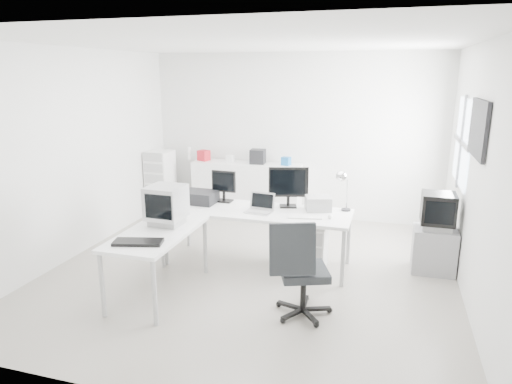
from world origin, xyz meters
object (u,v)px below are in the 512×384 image
(main_desk, at_px, (257,237))
(sideboard, at_px, (247,189))
(lcd_monitor_large, at_px, (288,187))
(tv_cabinet, at_px, (434,250))
(side_desk, at_px, (159,262))
(office_chair, at_px, (304,267))
(inkjet_printer, at_px, (199,197))
(crt_tv, at_px, (438,212))
(laser_printer, at_px, (318,203))
(drawer_pedestal, at_px, (311,247))
(lcd_monitor_small, at_px, (224,186))
(laptop, at_px, (259,205))
(filing_cabinet, at_px, (161,183))
(crt_monitor, at_px, (166,204))

(main_desk, height_order, sideboard, sideboard)
(lcd_monitor_large, distance_m, tv_cabinet, 2.01)
(main_desk, height_order, tv_cabinet, main_desk)
(side_desk, relative_size, office_chair, 1.31)
(inkjet_printer, relative_size, crt_tv, 0.91)
(main_desk, relative_size, laser_printer, 7.60)
(laser_printer, height_order, crt_tv, crt_tv)
(drawer_pedestal, distance_m, lcd_monitor_large, 0.82)
(office_chair, bearing_deg, side_desk, 158.64)
(lcd_monitor_small, xyz_separation_m, sideboard, (-0.23, 1.75, -0.49))
(laptop, bearing_deg, laser_printer, 31.15)
(laptop, bearing_deg, side_desk, -125.40)
(laptop, distance_m, tv_cabinet, 2.30)
(drawer_pedestal, bearing_deg, lcd_monitor_large, 150.26)
(drawer_pedestal, distance_m, filing_cabinet, 3.41)
(crt_tv, bearing_deg, main_desk, -169.29)
(laser_printer, distance_m, crt_tv, 1.48)
(laser_printer, relative_size, filing_cabinet, 0.28)
(main_desk, bearing_deg, lcd_monitor_small, 155.56)
(side_desk, xyz_separation_m, lcd_monitor_small, (0.30, 1.35, 0.59))
(lcd_monitor_large, bearing_deg, tv_cabinet, -10.22)
(drawer_pedestal, relative_size, inkjet_printer, 1.32)
(laser_printer, xyz_separation_m, filing_cabinet, (-3.04, 1.46, -0.28))
(lcd_monitor_small, bearing_deg, tv_cabinet, 6.30)
(crt_monitor, bearing_deg, drawer_pedestal, 32.23)
(main_desk, height_order, lcd_monitor_large, lcd_monitor_large)
(sideboard, bearing_deg, crt_monitor, -91.44)
(lcd_monitor_small, bearing_deg, sideboard, 100.26)
(inkjet_printer, xyz_separation_m, lcd_monitor_large, (1.20, 0.15, 0.19))
(filing_cabinet, bearing_deg, lcd_monitor_large, -28.47)
(lcd_monitor_small, distance_m, tv_cabinet, 2.85)
(side_desk, relative_size, lcd_monitor_large, 2.60)
(laptop, height_order, laser_printer, laptop)
(main_desk, distance_m, tv_cabinet, 2.26)
(office_chair, bearing_deg, inkjet_printer, 123.20)
(main_desk, height_order, crt_monitor, crt_monitor)
(side_desk, xyz_separation_m, drawer_pedestal, (1.55, 1.15, -0.08))
(inkjet_printer, height_order, sideboard, sideboard)
(side_desk, height_order, sideboard, sideboard)
(laptop, bearing_deg, office_chair, -45.96)
(side_desk, relative_size, drawer_pedestal, 2.33)
(laptop, xyz_separation_m, laser_printer, (0.70, 0.32, -0.01))
(laptop, relative_size, tv_cabinet, 0.54)
(laser_printer, bearing_deg, lcd_monitor_large, 157.30)
(inkjet_printer, height_order, lcd_monitor_large, lcd_monitor_large)
(office_chair, height_order, tv_cabinet, office_chair)
(side_desk, relative_size, tv_cabinet, 2.45)
(side_desk, distance_m, laptop, 1.43)
(main_desk, relative_size, office_chair, 2.24)
(laser_printer, height_order, sideboard, sideboard)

